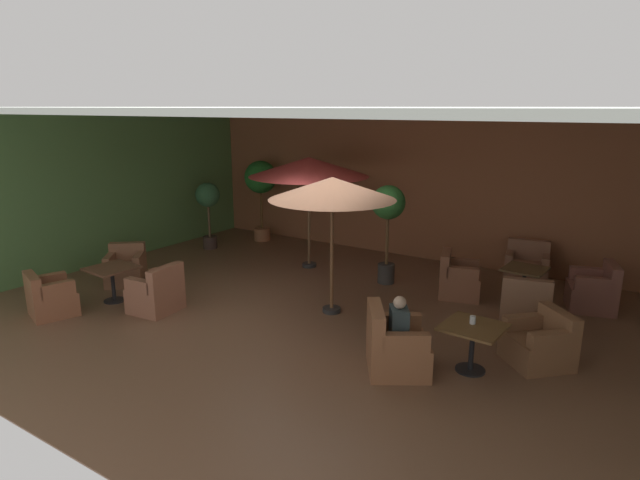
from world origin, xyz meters
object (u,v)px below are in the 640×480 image
Objects in this scene: armchair_front_left_north at (540,344)px; patron_blue_shirt at (399,321)px; armchair_mid_center_east at (126,269)px; armchair_front_right_north at (526,268)px; armchair_front_right_south at (525,308)px; armchair_front_left_east at (395,347)px; potted_tree_mid_left at (388,212)px; cafe_table_mid_center at (112,274)px; cafe_table_front_left at (473,336)px; armchair_front_right_west at (593,292)px; potted_tree_mid_right at (261,182)px; patio_umbrella_center_beige at (309,167)px; potted_tree_left_corner at (208,202)px; iced_drink_cup at (473,320)px; armchair_mid_center_south at (50,298)px; patio_umbrella_tall_red at (332,189)px; cafe_table_front_right at (524,277)px; armchair_mid_center_north at (157,294)px; armchair_front_right_east at (458,280)px.

patron_blue_shirt reaches higher than armchair_front_left_north.
armchair_front_left_north is at bearing 6.35° from armchair_mid_center_east.
armchair_front_right_north is 1.04× the size of armchair_front_right_south.
armchair_front_left_east is 3.91m from potted_tree_mid_left.
armchair_front_right_north is 1.10× the size of cafe_table_mid_center.
armchair_front_right_west reaches higher than cafe_table_front_left.
armchair_front_right_south is at bearing 23.67° from cafe_table_mid_center.
potted_tree_mid_left is 4.61m from potted_tree_mid_right.
potted_tree_mid_right is at bearing 151.33° from patio_umbrella_center_beige.
armchair_front_right_west is 8.78m from potted_tree_left_corner.
armchair_mid_center_south is at bearing -163.09° from iced_drink_cup.
armchair_front_right_north is at bearing 53.98° from patio_umbrella_tall_red.
armchair_mid_center_east reaches higher than cafe_table_mid_center.
patron_blue_shirt is at bearing -42.07° from patio_umbrella_center_beige.
potted_tree_mid_right is at bearing 66.71° from potted_tree_left_corner.
potted_tree_left_corner reaches higher than patron_blue_shirt.
cafe_table_mid_center is 0.32× the size of patio_umbrella_center_beige.
cafe_table_front_right is 3.04m from iced_drink_cup.
armchair_mid_center_south reaches higher than armchair_front_left_north.
armchair_mid_center_north is at bearing -126.87° from potted_tree_mid_left.
patron_blue_shirt is at bearing -26.21° from potted_tree_left_corner.
armchair_front_left_east is 6.22m from armchair_mid_center_east.
potted_tree_mid_right is (-8.12, 0.74, 1.24)m from armchair_front_right_west.
iced_drink_cup is at bearing -30.40° from potted_tree_mid_right.
patio_umbrella_tall_red is at bearing -139.51° from cafe_table_front_right.
armchair_front_right_west is 4.43m from patron_blue_shirt.
armchair_front_right_north reaches higher than armchair_front_right_east.
armchair_front_right_north is 0.39× the size of patio_umbrella_tall_red.
armchair_front_right_north reaches higher than cafe_table_mid_center.
armchair_front_right_west is 1.12× the size of cafe_table_mid_center.
cafe_table_mid_center is at bearing -139.93° from armchair_front_right_north.
armchair_front_left_north is at bearing 44.71° from cafe_table_front_left.
armchair_mid_center_south is at bearing -163.70° from cafe_table_front_left.
potted_tree_mid_left reaches higher than armchair_front_right_west.
armchair_mid_center_south is (-6.73, -1.97, -0.21)m from cafe_table_front_left.
cafe_table_front_left is 1.06m from armchair_front_left_east.
patron_blue_shirt reaches higher than armchair_front_right_east.
armchair_front_left_north is at bearing -21.54° from patio_umbrella_center_beige.
armchair_front_left_east is at bearing -143.37° from iced_drink_cup.
patio_umbrella_center_beige is 3.20m from potted_tree_left_corner.
armchair_mid_center_south is (-0.34, -1.01, -0.22)m from cafe_table_mid_center.
armchair_front_right_east is 3.16m from patio_umbrella_tall_red.
armchair_front_right_west is (0.85, 1.46, 0.01)m from armchair_front_right_south.
armchair_mid_center_east is at bearing -173.65° from armchair_front_left_north.
patio_umbrella_center_beige is at bearing 137.42° from armchair_front_left_east.
armchair_front_right_north reaches higher than cafe_table_front_left.
armchair_front_left_north is 0.54× the size of potted_tree_mid_left.
armchair_front_right_east is at bearing 35.33° from cafe_table_mid_center.
potted_tree_left_corner is at bearing -113.29° from potted_tree_mid_right.
iced_drink_cup is (1.09, -2.71, 0.39)m from armchair_front_right_east.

